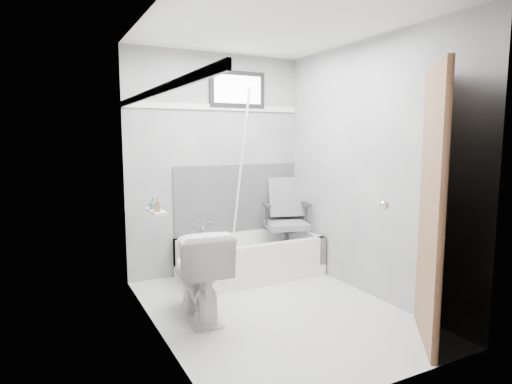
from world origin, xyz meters
TOP-DOWN VIEW (x-y plane):
  - floor at (0.00, 0.00)m, footprint 2.60×2.60m
  - ceiling at (0.00, 0.00)m, footprint 2.60×2.60m
  - wall_back at (0.00, 1.30)m, footprint 2.00×0.02m
  - wall_front at (0.00, -1.30)m, footprint 2.00×0.02m
  - wall_left at (-1.00, 0.00)m, footprint 0.02×2.60m
  - wall_right at (1.00, 0.00)m, footprint 0.02×2.60m
  - bathtub at (0.23, 0.93)m, footprint 1.50×0.70m
  - office_chair at (0.72, 0.98)m, footprint 0.66×0.66m
  - toilet at (-0.62, 0.18)m, footprint 0.51×0.81m
  - door at (0.98, -1.28)m, footprint 0.78×0.78m
  - window at (0.25, 1.29)m, footprint 0.66×0.04m
  - backerboard at (0.25, 1.29)m, footprint 1.50×0.02m
  - trim_back at (0.00, 1.29)m, footprint 2.00×0.02m
  - trim_left at (-0.99, 0.00)m, footprint 0.02×2.60m
  - pole at (0.17, 1.06)m, footprint 0.02×0.51m
  - shelf at (-0.93, 0.32)m, footprint 0.10×0.32m
  - soap_bottle_a at (-0.94, 0.24)m, footprint 0.06×0.06m
  - soap_bottle_b at (-0.94, 0.38)m, footprint 0.10×0.10m
  - faucet at (-0.20, 1.27)m, footprint 0.26×0.10m

SIDE VIEW (x-z plane):
  - floor at x=0.00m, z-range 0.00..0.00m
  - bathtub at x=0.23m, z-range 0.00..0.42m
  - toilet at x=-0.62m, z-range 0.00..0.75m
  - faucet at x=-0.20m, z-range 0.47..0.63m
  - office_chair at x=0.72m, z-range 0.12..1.04m
  - backerboard at x=0.25m, z-range 0.41..1.19m
  - shelf at x=-0.93m, z-range 0.89..0.91m
  - soap_bottle_b at x=-0.94m, z-range 0.91..1.01m
  - soap_bottle_a at x=-0.94m, z-range 0.91..1.02m
  - door at x=0.98m, z-range 0.00..2.00m
  - pole at x=0.17m, z-range 0.10..2.00m
  - wall_back at x=0.00m, z-range 0.00..2.40m
  - wall_front at x=0.00m, z-range 0.00..2.40m
  - wall_left at x=-1.00m, z-range 0.00..2.40m
  - wall_right at x=1.00m, z-range 0.00..2.40m
  - trim_back at x=0.00m, z-range 1.79..1.85m
  - trim_left at x=-0.99m, z-range 1.79..1.85m
  - window at x=0.25m, z-range 1.82..2.22m
  - ceiling at x=0.00m, z-range 2.40..2.40m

